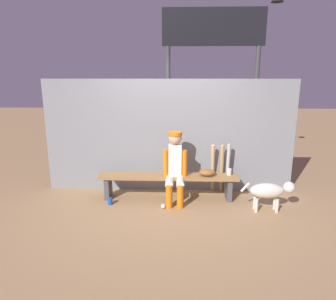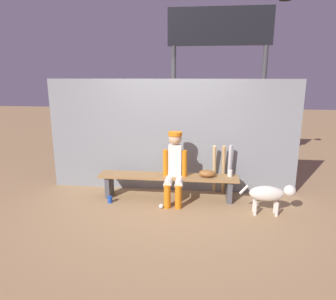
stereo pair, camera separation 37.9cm
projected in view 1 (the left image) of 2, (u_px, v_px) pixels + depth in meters
ground_plane at (168, 198)px, 5.33m from camera, size 30.00×30.00×0.00m
chainlink_fence at (169, 136)px, 5.51m from camera, size 4.51×0.03×2.04m
dugout_bench at (168, 180)px, 5.25m from camera, size 2.40×0.36×0.42m
player_seated at (175, 165)px, 5.07m from camera, size 0.41×0.55×1.19m
baseball_glove at (207, 172)px, 5.19m from camera, size 0.28×0.20×0.12m
bat_wood_natural at (213, 168)px, 5.53m from camera, size 0.11×0.26×0.91m
bat_wood_tan at (222, 169)px, 5.49m from camera, size 0.10×0.23×0.92m
bat_aluminum_silver at (228, 169)px, 5.45m from camera, size 0.07×0.14×0.93m
baseball at (163, 206)px, 4.92m from camera, size 0.07×0.07×0.07m
cup_on_ground at (110, 201)px, 5.07m from camera, size 0.08×0.08×0.11m
cup_on_bench at (229, 172)px, 5.24m from camera, size 0.08×0.08×0.11m
scoreboard at (216, 51)px, 6.15m from camera, size 2.34×0.27×3.64m
dog at (270, 191)px, 4.76m from camera, size 0.84×0.20×0.49m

